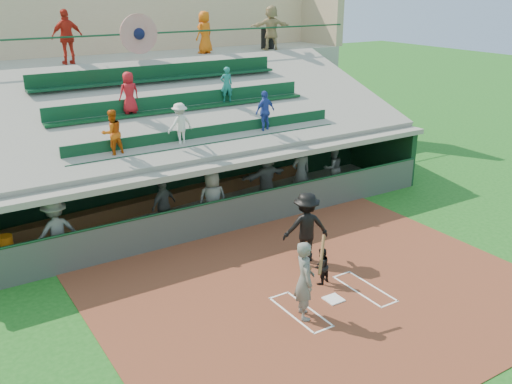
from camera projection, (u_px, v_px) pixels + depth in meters
ground at (333, 300)px, 14.15m from camera, size 100.00×100.00×0.00m
dirt_slab at (321, 291)px, 14.54m from camera, size 11.00×9.00×0.02m
home_plate at (333, 299)px, 14.13m from camera, size 0.43×0.43×0.03m
batters_box_chalk at (333, 300)px, 14.14m from camera, size 2.65×1.85×0.01m
dugout_floor at (207, 213)px, 19.50m from camera, size 16.00×3.50×0.04m
concourse_slab at (131, 112)px, 24.07m from camera, size 20.00×3.00×4.60m
grandstand at (159, 127)px, 21.71m from camera, size 20.40×10.40×7.80m
batter_at_plate at (305, 280)px, 13.11m from camera, size 0.97×0.83×1.95m
catcher at (321, 266)px, 14.76m from camera, size 0.56×0.48×0.99m
home_umpire at (306, 227)px, 15.87m from camera, size 1.48×1.16×2.01m
dugout_bench at (185, 195)px, 20.40m from camera, size 15.89×2.01×0.48m
white_table at (6, 261)px, 15.39m from camera, size 0.87×0.77×0.63m
water_cooler at (5, 243)px, 15.18m from camera, size 0.42×0.42×0.42m
dugout_player_a at (56, 231)px, 15.65m from camera, size 1.32×0.88×1.91m
dugout_player_b at (164, 205)px, 17.82m from camera, size 1.07×0.76×1.68m
dugout_player_c at (213, 200)px, 17.95m from camera, size 1.02×0.76×1.90m
dugout_player_d at (266, 178)px, 19.90m from camera, size 1.86×0.74×1.95m
dugout_player_e at (301, 173)px, 20.39m from camera, size 0.76×0.54×1.98m
dugout_player_f at (333, 168)px, 21.54m from camera, size 0.86×0.71×1.62m
trash_bin at (268, 38)px, 25.88m from camera, size 0.61×0.61×0.91m
concourse_staff_a at (67, 37)px, 20.71m from camera, size 1.18×0.57×1.96m
concourse_staff_b at (205, 32)px, 24.06m from camera, size 0.99×0.82×1.73m
concourse_staff_c at (271, 28)px, 25.23m from camera, size 1.88×1.04×1.93m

